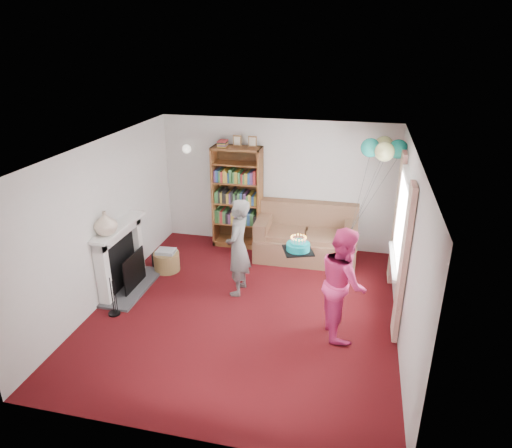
% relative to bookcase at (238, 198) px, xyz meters
% --- Properties ---
extents(ground, '(5.00, 5.00, 0.00)m').
position_rel_bookcase_xyz_m(ground, '(0.72, -2.30, -0.97)').
color(ground, '#35080D').
rests_on(ground, ground).
extents(wall_back, '(4.50, 0.02, 2.50)m').
position_rel_bookcase_xyz_m(wall_back, '(0.72, 0.21, 0.28)').
color(wall_back, silver).
rests_on(wall_back, ground).
extents(wall_left, '(0.02, 5.00, 2.50)m').
position_rel_bookcase_xyz_m(wall_left, '(-1.54, -2.30, 0.28)').
color(wall_left, silver).
rests_on(wall_left, ground).
extents(wall_right, '(0.02, 5.00, 2.50)m').
position_rel_bookcase_xyz_m(wall_right, '(2.98, -2.30, 0.28)').
color(wall_right, silver).
rests_on(wall_right, ground).
extents(ceiling, '(4.50, 5.00, 0.01)m').
position_rel_bookcase_xyz_m(ceiling, '(0.72, -2.30, 1.53)').
color(ceiling, white).
rests_on(ceiling, wall_back).
extents(fireplace, '(0.55, 1.80, 1.12)m').
position_rel_bookcase_xyz_m(fireplace, '(-1.36, -2.11, -0.46)').
color(fireplace, '#3F3F42').
rests_on(fireplace, ground).
extents(window_bay, '(0.14, 2.02, 2.20)m').
position_rel_bookcase_xyz_m(window_bay, '(2.93, -1.70, 0.23)').
color(window_bay, white).
rests_on(window_bay, ground).
extents(wall_sconce, '(0.16, 0.23, 0.16)m').
position_rel_bookcase_xyz_m(wall_sconce, '(-1.03, 0.06, 0.91)').
color(wall_sconce, gold).
rests_on(wall_sconce, ground).
extents(bookcase, '(0.94, 0.42, 2.20)m').
position_rel_bookcase_xyz_m(bookcase, '(0.00, 0.00, 0.00)').
color(bookcase, '#472B14').
rests_on(bookcase, ground).
extents(sofa, '(1.86, 0.99, 0.99)m').
position_rel_bookcase_xyz_m(sofa, '(1.40, -0.23, -0.61)').
color(sofa, brown).
rests_on(sofa, ground).
extents(wicker_basket, '(0.46, 0.46, 0.40)m').
position_rel_bookcase_xyz_m(wicker_basket, '(-0.95, -1.39, -0.79)').
color(wicker_basket, olive).
rests_on(wicker_basket, ground).
extents(person_striped, '(0.40, 0.59, 1.61)m').
position_rel_bookcase_xyz_m(person_striped, '(0.49, -1.81, -0.17)').
color(person_striped, black).
rests_on(person_striped, ground).
extents(person_magenta, '(0.80, 0.91, 1.60)m').
position_rel_bookcase_xyz_m(person_magenta, '(2.17, -2.55, -0.17)').
color(person_magenta, '#D42A6B').
rests_on(person_magenta, ground).
extents(birthday_cake, '(0.40, 0.40, 0.22)m').
position_rel_bookcase_xyz_m(birthday_cake, '(1.51, -2.29, 0.17)').
color(birthday_cake, black).
rests_on(birthday_cake, ground).
extents(balloons, '(0.80, 0.75, 1.69)m').
position_rel_bookcase_xyz_m(balloons, '(2.62, -0.54, 1.25)').
color(balloons, '#3F3F3F').
rests_on(balloons, ground).
extents(mantel_vase, '(0.43, 0.43, 0.37)m').
position_rel_bookcase_xyz_m(mantel_vase, '(-1.40, -2.45, 0.33)').
color(mantel_vase, beige).
rests_on(mantel_vase, fireplace).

